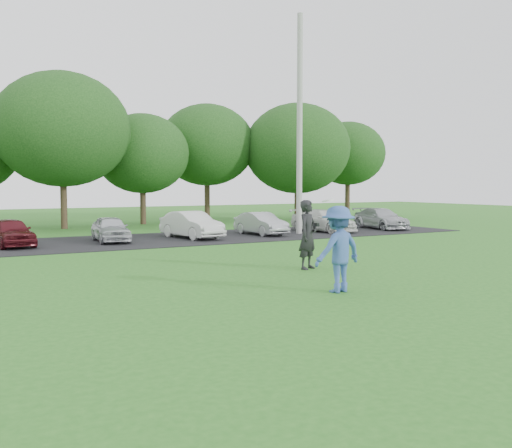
{
  "coord_description": "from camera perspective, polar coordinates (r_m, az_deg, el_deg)",
  "views": [
    {
      "loc": [
        -8.28,
        -11.12,
        2.47
      ],
      "look_at": [
        0.0,
        3.5,
        1.3
      ],
      "focal_mm": 40.0,
      "sensor_mm": 36.0,
      "label": 1
    }
  ],
  "objects": [
    {
      "name": "tree_row",
      "position": [
        35.35,
        -13.5,
        7.84
      ],
      "size": [
        42.39,
        9.85,
        8.64
      ],
      "color": "#38281C",
      "rests_on": "ground"
    },
    {
      "name": "parked_cars",
      "position": [
        25.77,
        -8.73,
        -0.24
      ],
      "size": [
        28.32,
        4.41,
        1.21
      ],
      "color": "#521212",
      "rests_on": "parking_lot"
    },
    {
      "name": "camera_bystander",
      "position": [
        16.64,
        5.23,
        -1.06
      ],
      "size": [
        0.88,
        0.77,
        2.02
      ],
      "color": "black",
      "rests_on": "ground"
    },
    {
      "name": "frisbee_player",
      "position": [
        13.18,
        8.21,
        -2.49
      ],
      "size": [
        1.36,
        0.88,
        2.15
      ],
      "color": "#37579C",
      "rests_on": "ground"
    },
    {
      "name": "ground",
      "position": [
        14.08,
        7.08,
        -6.15
      ],
      "size": [
        100.0,
        100.0,
        0.0
      ],
      "primitive_type": "plane",
      "color": "#26671D",
      "rests_on": "ground"
    },
    {
      "name": "parking_lot",
      "position": [
        25.62,
        -10.53,
        -1.58
      ],
      "size": [
        32.0,
        6.5,
        0.03
      ],
      "primitive_type": "cube",
      "color": "black",
      "rests_on": "ground"
    },
    {
      "name": "utility_pole",
      "position": [
        28.47,
        4.38,
        9.84
      ],
      "size": [
        0.28,
        0.28,
        10.75
      ],
      "primitive_type": "cylinder",
      "color": "#A5A6A0",
      "rests_on": "ground"
    }
  ]
}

